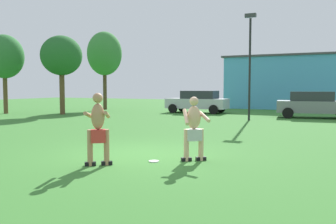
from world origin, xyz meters
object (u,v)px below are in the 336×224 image
object	(u,v)px
car_silver_near_post	(198,101)
lamp_post	(250,56)
frisbee	(154,161)
tree_left_field	(61,56)
tree_behind_players	(4,57)
player_in_gray	(194,127)
player_near	(98,127)
car_gray_far_end	(314,104)
tree_right_field	(104,54)

from	to	relation	value
car_silver_near_post	lamp_post	world-z (taller)	lamp_post
lamp_post	frisbee	bearing A→B (deg)	-88.07
tree_left_field	tree_behind_players	distance (m)	4.22
tree_behind_players	tree_left_field	bearing A→B (deg)	15.41
player_in_gray	tree_left_field	world-z (taller)	tree_left_field
player_near	player_in_gray	size ratio (longest dim) A/B	1.06
player_near	tree_left_field	world-z (taller)	tree_left_field
frisbee	car_gray_far_end	xyz separation A→B (m)	(2.73, 15.33, 0.81)
tree_behind_players	tree_right_field	bearing A→B (deg)	61.86
tree_left_field	frisbee	bearing A→B (deg)	-40.67
tree_right_field	player_near	bearing A→B (deg)	-54.92
player_in_gray	lamp_post	world-z (taller)	lamp_post
lamp_post	tree_left_field	distance (m)	12.42
player_near	player_in_gray	world-z (taller)	player_near
frisbee	car_gray_far_end	world-z (taller)	car_gray_far_end
lamp_post	player_near	bearing A→B (deg)	-92.56
tree_behind_players	car_silver_near_post	bearing A→B (deg)	28.83
player_near	tree_right_field	world-z (taller)	tree_right_field
car_silver_near_post	tree_behind_players	bearing A→B (deg)	-151.17
car_gray_far_end	lamp_post	xyz separation A→B (m)	(-3.13, -3.27, 2.74)
car_gray_far_end	tree_left_field	bearing A→B (deg)	-164.30
player_near	car_gray_far_end	bearing A→B (deg)	77.13
frisbee	tree_left_field	distance (m)	17.28
player_in_gray	tree_right_field	distance (m)	21.67
tree_behind_players	frisbee	bearing A→B (deg)	-30.32
lamp_post	car_silver_near_post	bearing A→B (deg)	137.45
car_silver_near_post	lamp_post	distance (m)	6.89
player_near	tree_left_field	distance (m)	17.01
frisbee	car_gray_far_end	bearing A→B (deg)	79.91
car_silver_near_post	tree_right_field	size ratio (longest dim) A/B	0.69
car_silver_near_post	player_in_gray	bearing A→B (deg)	-69.46
lamp_post	tree_right_field	world-z (taller)	tree_right_field
player_near	frisbee	size ratio (longest dim) A/B	6.64
car_silver_near_post	lamp_post	bearing A→B (deg)	-42.55
player_near	tree_behind_players	distance (m)	19.41
player_near	lamp_post	distance (m)	13.27
frisbee	car_gray_far_end	size ratio (longest dim) A/B	0.06
player_near	tree_left_field	bearing A→B (deg)	134.72
frisbee	tree_left_field	world-z (taller)	tree_left_field
lamp_post	tree_behind_players	size ratio (longest dim) A/B	1.07
car_silver_near_post	car_gray_far_end	bearing A→B (deg)	-7.35
lamp_post	tree_right_field	size ratio (longest dim) A/B	0.92
player_in_gray	car_gray_far_end	size ratio (longest dim) A/B	0.36
player_near	car_silver_near_post	world-z (taller)	player_near
player_near	lamp_post	size ratio (longest dim) A/B	0.29
player_in_gray	car_silver_near_post	world-z (taller)	player_in_gray
tree_left_field	lamp_post	bearing A→B (deg)	5.00
frisbee	tree_right_field	xyz separation A→B (m)	(-13.26, 16.55, 4.52)
tree_left_field	car_silver_near_post	bearing A→B (deg)	34.83
car_silver_near_post	lamp_post	xyz separation A→B (m)	(4.66, -4.28, 2.74)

